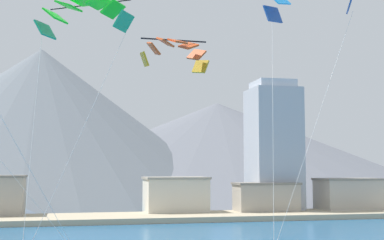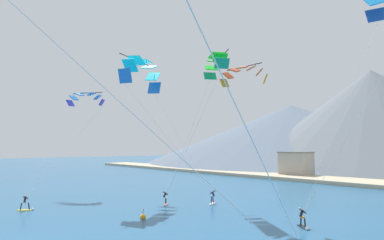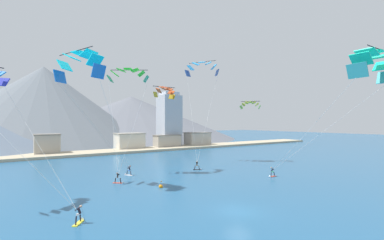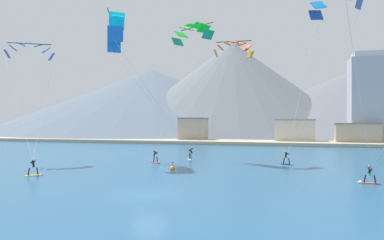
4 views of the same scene
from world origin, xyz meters
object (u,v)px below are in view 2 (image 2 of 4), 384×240
at_px(parafoil_kite_near_trail, 142,71).
at_px(parafoil_kite_mid_center, 215,63).
at_px(kitesurfer_near_trail, 213,199).
at_px(kitesurfer_far_left, 27,206).
at_px(kitesurfer_near_lead, 304,222).
at_px(kitesurfer_mid_center, 165,201).
at_px(parafoil_kite_distant_high_outer, 243,73).
at_px(parafoil_kite_far_left, 85,98).
at_px(race_marker_buoy, 143,217).

xyz_separation_m(parafoil_kite_near_trail, parafoil_kite_mid_center, (8.68, 5.24, 0.24)).
xyz_separation_m(kitesurfer_near_trail, parafoil_kite_near_trail, (-8.54, -4.76, 16.54)).
height_order(kitesurfer_near_trail, kitesurfer_far_left, kitesurfer_far_left).
bearing_deg(kitesurfer_far_left, parafoil_kite_mid_center, 59.19).
bearing_deg(kitesurfer_near_trail, parafoil_kite_mid_center, 73.15).
height_order(kitesurfer_near_lead, kitesurfer_mid_center, kitesurfer_near_lead).
distance_m(kitesurfer_mid_center, kitesurfer_far_left, 14.86).
bearing_deg(kitesurfer_near_trail, parafoil_kite_distant_high_outer, -15.16).
bearing_deg(kitesurfer_far_left, kitesurfer_near_trail, 58.86).
height_order(kitesurfer_near_lead, parafoil_kite_distant_high_outer, parafoil_kite_distant_high_outer).
bearing_deg(kitesurfer_far_left, kitesurfer_near_lead, 33.00).
bearing_deg(kitesurfer_mid_center, kitesurfer_far_left, -120.75).
distance_m(parafoil_kite_mid_center, parafoil_kite_far_left, 20.99).
distance_m(parafoil_kite_distant_high_outer, race_marker_buoy, 17.66).
bearing_deg(race_marker_buoy, parafoil_kite_near_trail, 148.71).
xyz_separation_m(kitesurfer_mid_center, race_marker_buoy, (3.96, -5.66, -0.33)).
bearing_deg(kitesurfer_near_lead, parafoil_kite_far_left, -169.36).
relative_size(kitesurfer_mid_center, race_marker_buoy, 1.65).
bearing_deg(parafoil_kite_distant_high_outer, parafoil_kite_near_trail, -168.09).
relative_size(kitesurfer_near_lead, parafoil_kite_mid_center, 0.10).
distance_m(kitesurfer_mid_center, parafoil_kite_near_trail, 17.46).
xyz_separation_m(kitesurfer_mid_center, parafoil_kite_distant_high_outer, (9.20, 3.18, 14.03)).
distance_m(kitesurfer_far_left, parafoil_kite_near_trail, 21.06).
bearing_deg(kitesurfer_near_lead, parafoil_kite_mid_center, 167.10).
bearing_deg(kitesurfer_mid_center, race_marker_buoy, -55.01).
height_order(kitesurfer_near_trail, race_marker_buoy, kitesurfer_near_trail).
height_order(kitesurfer_near_lead, kitesurfer_far_left, kitesurfer_near_lead).
bearing_deg(kitesurfer_near_trail, parafoil_kite_near_trail, -150.83).
bearing_deg(kitesurfer_far_left, kitesurfer_mid_center, 59.25).
xyz_separation_m(kitesurfer_near_lead, kitesurfer_near_trail, (-12.76, 2.42, 0.00)).
height_order(kitesurfer_mid_center, parafoil_kite_far_left, parafoil_kite_far_left).
bearing_deg(parafoil_kite_near_trail, parafoil_kite_distant_high_outer, 11.91).
xyz_separation_m(kitesurfer_far_left, parafoil_kite_distant_high_outer, (16.80, 15.95, 14.01)).
distance_m(kitesurfer_near_trail, kitesurfer_far_left, 20.59).
bearing_deg(kitesurfer_near_trail, race_marker_buoy, -85.03).
relative_size(kitesurfer_far_left, parafoil_kite_far_left, 0.12).
relative_size(kitesurfer_near_trail, kitesurfer_mid_center, 1.02).
height_order(parafoil_kite_far_left, parafoil_kite_distant_high_outer, parafoil_kite_distant_high_outer).
xyz_separation_m(kitesurfer_near_lead, race_marker_buoy, (-11.85, -8.09, -0.35)).
distance_m(kitesurfer_near_trail, parafoil_kite_near_trail, 19.21).
relative_size(kitesurfer_near_lead, race_marker_buoy, 1.70).
bearing_deg(race_marker_buoy, kitesurfer_near_lead, 34.33).
relative_size(parafoil_kite_near_trail, parafoil_kite_far_left, 1.25).
height_order(kitesurfer_mid_center, parafoil_kite_mid_center, parafoil_kite_mid_center).
relative_size(kitesurfer_far_left, parafoil_kite_distant_high_outer, 0.35).
xyz_separation_m(parafoil_kite_mid_center, parafoil_kite_far_left, (-18.81, -8.80, -3.07)).
relative_size(kitesurfer_mid_center, parafoil_kite_distant_high_outer, 0.34).
height_order(parafoil_kite_far_left, race_marker_buoy, parafoil_kite_far_left).
bearing_deg(kitesurfer_mid_center, parafoil_kite_near_trail, 179.11).
bearing_deg(parafoil_kite_near_trail, kitesurfer_mid_center, -0.89).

